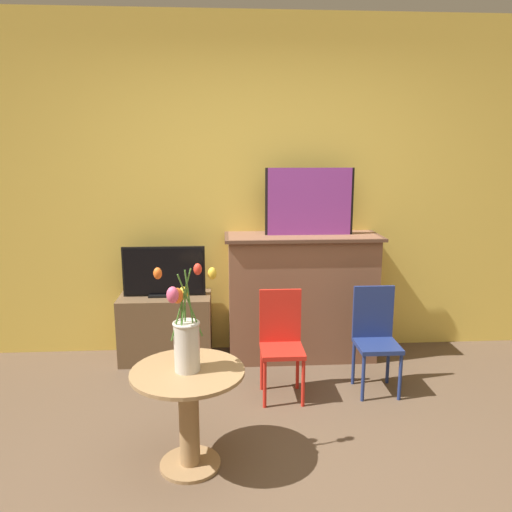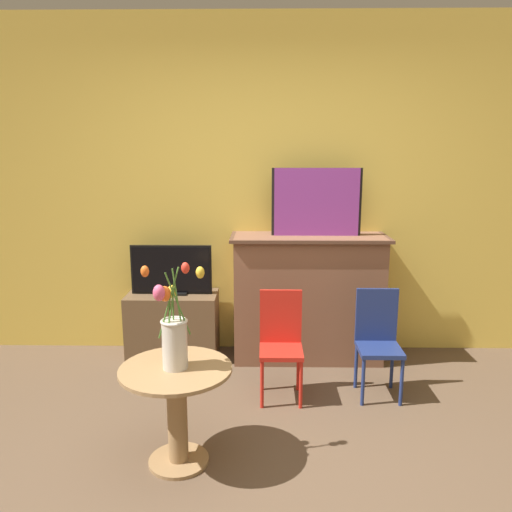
{
  "view_description": "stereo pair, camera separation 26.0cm",
  "coord_description": "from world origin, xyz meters",
  "px_view_note": "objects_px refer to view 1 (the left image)",
  "views": [
    {
      "loc": [
        -0.28,
        -1.94,
        1.65
      ],
      "look_at": [
        -0.07,
        1.28,
        0.97
      ],
      "focal_mm": 35.0,
      "sensor_mm": 36.0,
      "label": 1
    },
    {
      "loc": [
        -0.02,
        -1.94,
        1.65
      ],
      "look_at": [
        -0.07,
        1.28,
        0.97
      ],
      "focal_mm": 35.0,
      "sensor_mm": 36.0,
      "label": 2
    }
  ],
  "objects_px": {
    "chair_blue": "(375,333)",
    "vase_tulips": "(186,335)",
    "tv_monitor": "(164,272)",
    "chair_red": "(281,338)",
    "painting": "(309,202)"
  },
  "relations": [
    {
      "from": "tv_monitor",
      "to": "chair_blue",
      "type": "height_order",
      "value": "tv_monitor"
    },
    {
      "from": "tv_monitor",
      "to": "chair_red",
      "type": "distance_m",
      "value": 1.12
    },
    {
      "from": "tv_monitor",
      "to": "chair_red",
      "type": "xyz_separation_m",
      "value": [
        0.85,
        -0.66,
        -0.31
      ]
    },
    {
      "from": "tv_monitor",
      "to": "chair_red",
      "type": "relative_size",
      "value": 0.88
    },
    {
      "from": "tv_monitor",
      "to": "vase_tulips",
      "type": "relative_size",
      "value": 1.15
    },
    {
      "from": "painting",
      "to": "chair_red",
      "type": "height_order",
      "value": "painting"
    },
    {
      "from": "chair_red",
      "to": "chair_blue",
      "type": "bearing_deg",
      "value": 3.77
    },
    {
      "from": "chair_blue",
      "to": "vase_tulips",
      "type": "bearing_deg",
      "value": -146.43
    },
    {
      "from": "tv_monitor",
      "to": "chair_blue",
      "type": "distance_m",
      "value": 1.67
    },
    {
      "from": "painting",
      "to": "chair_red",
      "type": "xyz_separation_m",
      "value": [
        -0.29,
        -0.66,
        -0.86
      ]
    },
    {
      "from": "painting",
      "to": "vase_tulips",
      "type": "bearing_deg",
      "value": -121.06
    },
    {
      "from": "tv_monitor",
      "to": "vase_tulips",
      "type": "xyz_separation_m",
      "value": [
        0.28,
        -1.44,
        0.02
      ]
    },
    {
      "from": "chair_blue",
      "to": "vase_tulips",
      "type": "height_order",
      "value": "vase_tulips"
    },
    {
      "from": "painting",
      "to": "chair_blue",
      "type": "distance_m",
      "value": 1.12
    },
    {
      "from": "chair_blue",
      "to": "vase_tulips",
      "type": "distance_m",
      "value": 1.53
    }
  ]
}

